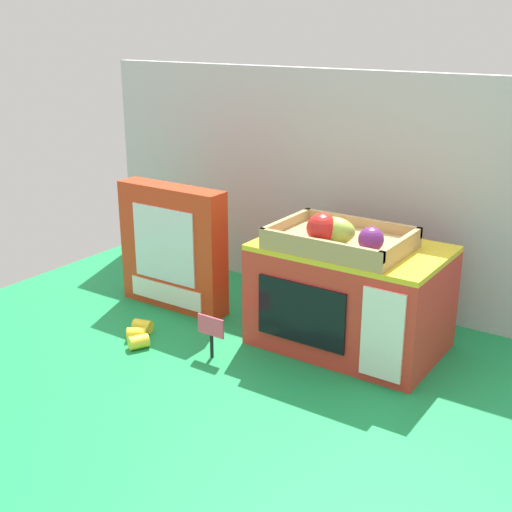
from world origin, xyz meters
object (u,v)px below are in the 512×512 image
Objects in this scene: price_sign at (211,330)px; loose_toy_banana at (139,334)px; cookie_set_box at (173,248)px; food_groups_crate at (339,238)px; toy_microwave at (350,296)px.

price_sign is 0.86× the size of loose_toy_banana.
cookie_set_box is at bearing 145.52° from price_sign.
food_groups_crate is at bearing 1.12° from cookie_set_box.
cookie_set_box is at bearing 108.00° from loose_toy_banana.
cookie_set_box reaches higher than loose_toy_banana.
food_groups_crate is at bearing -105.57° from toy_microwave.
food_groups_crate is 0.53m from loose_toy_banana.
toy_microwave reaches higher than price_sign.
toy_microwave is at bearing 45.89° from price_sign.
price_sign is 0.20m from loose_toy_banana.
price_sign is (0.26, -0.18, -0.10)m from cookie_set_box.
toy_microwave is 1.42× the size of food_groups_crate.
price_sign is at bearing -34.48° from cookie_set_box.
toy_microwave is at bearing 74.43° from food_groups_crate.
toy_microwave is 0.15m from food_groups_crate.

